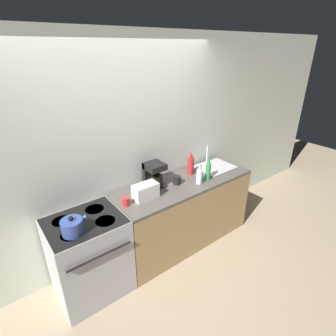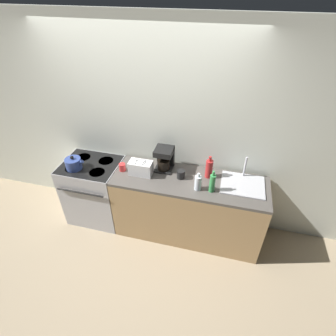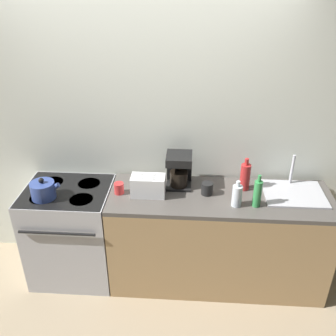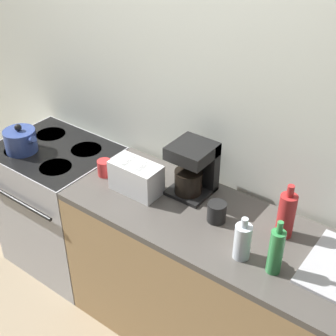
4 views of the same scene
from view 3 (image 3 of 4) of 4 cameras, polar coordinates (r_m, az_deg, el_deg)
ground_plane at (r=3.49m, az=-4.18°, el=-19.18°), size 12.00×12.00×0.00m
wall_back at (r=3.26m, az=-3.44°, el=5.54°), size 8.00×0.05×2.60m
stove at (r=3.52m, az=-14.36°, el=-9.39°), size 0.73×0.64×0.90m
counter_block at (r=3.38m, az=7.51°, el=-10.62°), size 1.84×0.61×0.90m
kettle at (r=3.19m, az=-18.48°, el=-3.21°), size 0.25×0.20×0.18m
toaster at (r=3.06m, az=-3.04°, el=-2.71°), size 0.28×0.15×0.17m
coffee_maker at (r=3.17m, az=1.70°, el=-0.09°), size 0.21×0.22×0.29m
sink_tray at (r=3.27m, az=18.62°, el=-3.54°), size 0.49×0.41×0.28m
bottle_red at (r=3.18m, az=11.67°, el=-1.27°), size 0.08×0.08×0.29m
bottle_clear at (r=2.97m, az=10.47°, el=-4.14°), size 0.08×0.08×0.22m
bottle_green at (r=2.98m, az=13.47°, el=-3.77°), size 0.06×0.06×0.28m
cup_black at (r=3.10m, az=5.97°, el=-3.13°), size 0.10×0.10×0.10m
cup_red at (r=3.12m, az=-7.47°, el=-3.06°), size 0.08×0.08×0.09m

